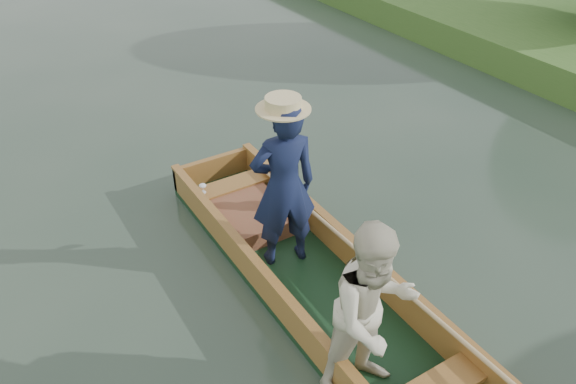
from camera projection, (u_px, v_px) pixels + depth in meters
ground at (319, 296)px, 5.79m from camera, size 120.00×120.00×0.00m
punt at (319, 261)px, 5.26m from camera, size 1.29×5.07×1.97m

